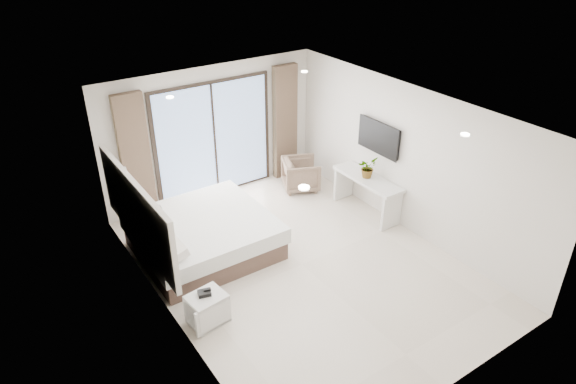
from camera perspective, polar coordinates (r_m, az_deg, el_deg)
name	(u,v)px	position (r m, az deg, el deg)	size (l,w,h in m)	color
ground	(302,265)	(8.76, 1.54, -8.06)	(6.20, 6.20, 0.00)	beige
room_shell	(262,164)	(8.48, -2.94, 3.12)	(4.62, 6.22, 2.72)	silver
bed	(203,235)	(9.01, -9.45, -4.79)	(2.23, 2.13, 0.76)	brown
nightstand	(207,309)	(7.63, -8.96, -12.71)	(0.57, 0.49, 0.47)	silver
phone	(204,293)	(7.48, -9.28, -11.02)	(0.18, 0.14, 0.06)	black
console_desk	(367,187)	(10.02, 8.77, 0.54)	(0.48, 1.54, 0.77)	silver
plant	(367,169)	(9.88, 8.80, 2.49)	(0.36, 0.40, 0.31)	#33662D
armchair	(301,173)	(10.88, 1.45, 2.15)	(0.72, 0.67, 0.74)	#856E57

